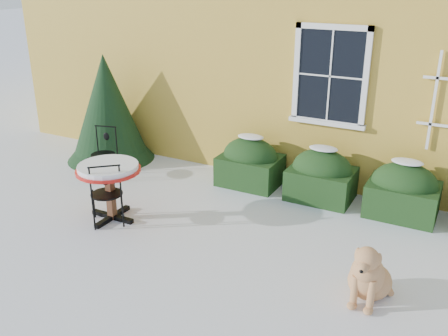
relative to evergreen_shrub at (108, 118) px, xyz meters
The scene contains 7 objects.
ground 4.20m from the evergreen_shrub, 35.76° to the right, with size 80.00×80.00×0.00m, color white.
hedge_row 5.01m from the evergreen_shrub, ahead, with size 4.95×0.80×0.91m.
evergreen_shrub is the anchor object (origin of this frame).
bistro_table 2.71m from the evergreen_shrub, 49.83° to the right, with size 0.96×0.96×0.89m.
patio_chair_near 2.88m from the evergreen_shrub, 50.85° to the right, with size 0.62×0.62×1.00m.
patio_chair_far 1.00m from the evergreen_shrub, 56.48° to the right, with size 0.50×0.50×0.92m.
dog 6.14m from the evergreen_shrub, 22.03° to the right, with size 0.54×0.89×0.80m.
Camera 1 is at (3.14, -4.92, 3.56)m, focal length 40.00 mm.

